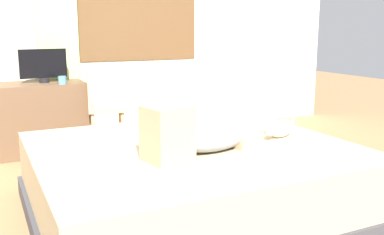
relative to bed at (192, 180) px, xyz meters
The scene contains 10 objects.
ground_plane 0.26m from the bed, 18.86° to the left, with size 16.00×16.00×0.00m, color olive.
back_wall_with_window 2.81m from the bed, 88.14° to the left, with size 6.40×0.14×2.90m.
bed is the anchor object (origin of this frame).
person_lying 0.42m from the bed, 94.00° to the right, with size 0.94×0.43×0.34m.
cat 0.76m from the bed, ahead, with size 0.34×0.19×0.21m.
desk 2.26m from the bed, 108.80° to the left, with size 0.90×0.56×0.74m.
tv_monitor 2.34m from the bed, 107.60° to the left, with size 0.48×0.10×0.35m.
cup 2.07m from the bed, 105.37° to the left, with size 0.08×0.08×0.08m, color teal.
chair_by_desk 1.93m from the bed, 94.90° to the left, with size 0.45×0.45×0.86m.
curtain_left 2.65m from the bed, 100.99° to the left, with size 0.44×0.06×2.47m, color #ADCC75.
Camera 1 is at (-1.36, -2.70, 1.31)m, focal length 41.37 mm.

